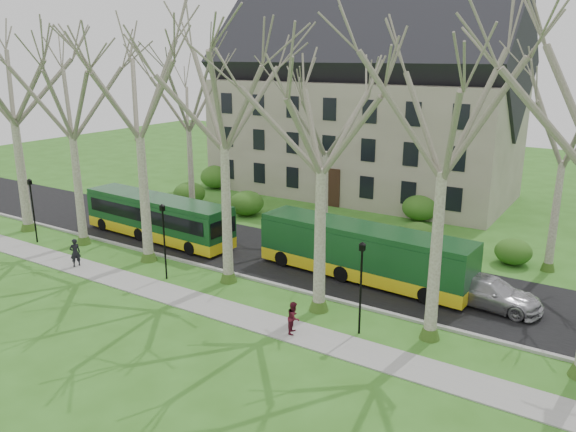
% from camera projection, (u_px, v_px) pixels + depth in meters
% --- Properties ---
extents(ground, '(120.00, 120.00, 0.00)m').
position_uv_depth(ground, '(264.00, 296.00, 29.48)').
color(ground, '#33681D').
rests_on(ground, ground).
extents(sidewalk, '(70.00, 2.00, 0.06)m').
position_uv_depth(sidewalk, '(234.00, 314.00, 27.45)').
color(sidewalk, gray).
rests_on(sidewalk, ground).
extents(road, '(80.00, 8.00, 0.06)m').
position_uv_depth(road, '(316.00, 264.00, 33.93)').
color(road, black).
rests_on(road, ground).
extents(curb, '(80.00, 0.25, 0.14)m').
position_uv_depth(curb, '(279.00, 285.00, 30.68)').
color(curb, '#A5A39E').
rests_on(curb, ground).
extents(building, '(26.50, 12.20, 16.00)m').
position_uv_depth(building, '(362.00, 103.00, 49.78)').
color(building, gray).
rests_on(building, ground).
extents(tree_row_verge, '(49.00, 7.00, 14.00)m').
position_uv_depth(tree_row_verge, '(265.00, 164.00, 27.78)').
color(tree_row_verge, gray).
rests_on(tree_row_verge, ground).
extents(tree_row_far, '(33.00, 7.00, 12.00)m').
position_uv_depth(tree_row_far, '(341.00, 151.00, 37.41)').
color(tree_row_far, gray).
rests_on(tree_row_far, ground).
extents(lamp_row, '(36.22, 0.22, 4.30)m').
position_uv_depth(lamp_row, '(252.00, 256.00, 27.96)').
color(lamp_row, black).
rests_on(lamp_row, ground).
extents(hedges, '(30.60, 8.60, 2.00)m').
position_uv_depth(hedges, '(318.00, 207.00, 42.95)').
color(hedges, '#2B5819').
rests_on(hedges, ground).
extents(bus_lead, '(12.11, 3.15, 3.00)m').
position_uv_depth(bus_lead, '(158.00, 217.00, 38.23)').
color(bus_lead, '#13441D').
rests_on(bus_lead, road).
extents(bus_follow, '(12.59, 3.35, 3.11)m').
position_uv_depth(bus_follow, '(363.00, 252.00, 31.37)').
color(bus_follow, '#13441D').
rests_on(bus_follow, road).
extents(sedan, '(5.34, 2.52, 1.51)m').
position_uv_depth(sedan, '(489.00, 292.00, 28.03)').
color(sedan, '#ABAAAF').
rests_on(sedan, road).
extents(pedestrian_a, '(0.60, 0.73, 1.70)m').
position_uv_depth(pedestrian_a, '(75.00, 252.00, 33.31)').
color(pedestrian_a, black).
rests_on(pedestrian_a, sidewalk).
extents(pedestrian_b, '(0.76, 0.87, 1.50)m').
position_uv_depth(pedestrian_b, '(294.00, 317.00, 25.31)').
color(pedestrian_b, '#521221').
rests_on(pedestrian_b, sidewalk).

